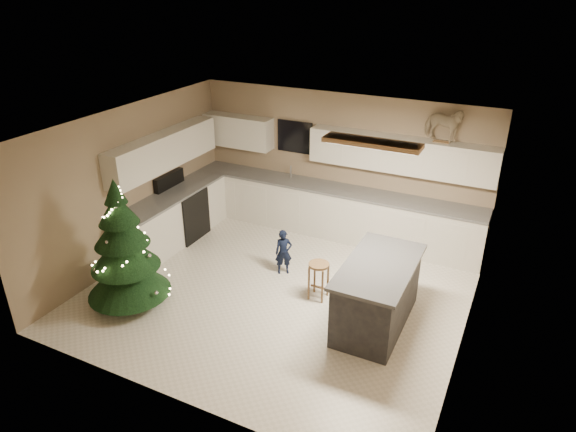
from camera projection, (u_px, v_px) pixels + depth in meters
The scene contains 8 objects.
ground_plane at pixel (278, 291), 7.97m from camera, with size 5.50×5.50×0.00m, color silver.
room_shell at pixel (279, 187), 7.21m from camera, with size 5.52×5.02×2.61m.
cabinetry at pixel (275, 198), 9.34m from camera, with size 5.50×3.20×2.00m.
island at pixel (377, 294), 7.06m from camera, with size 0.90×1.70×0.95m.
bar_stool at pixel (319, 272), 7.64m from camera, with size 0.31×0.31×0.59m.
christmas_tree at pixel (125, 255), 7.37m from camera, with size 1.24×1.20×1.99m.
toddler at pixel (284, 252), 8.31m from camera, with size 0.28×0.18×0.76m, color black.
rocking_horse at pixel (443, 124), 8.15m from camera, with size 0.69×0.40×0.58m.
Camera 1 is at (3.09, -5.94, 4.48)m, focal length 32.00 mm.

